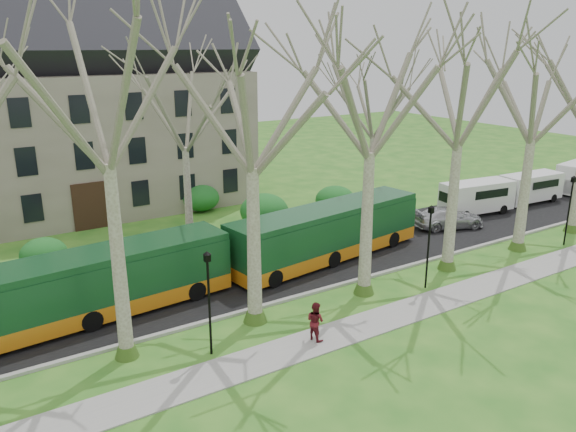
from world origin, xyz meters
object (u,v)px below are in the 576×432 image
object	(u,v)px
bus_lead	(94,284)
pedestrian_b	(315,321)
sedan	(449,218)
van_b	(531,188)
van_a	(477,198)
bus_follow	(327,232)

from	to	relation	value
bus_lead	pedestrian_b	size ratio (longest dim) A/B	7.53
sedan	pedestrian_b	xyz separation A→B (m)	(-16.24, -7.50, 0.15)
bus_lead	van_b	size ratio (longest dim) A/B	2.42
bus_lead	sedan	world-z (taller)	bus_lead
bus_lead	van_a	bearing A→B (deg)	-1.24
van_a	pedestrian_b	world-z (taller)	van_a
bus_lead	van_b	distance (m)	33.74
bus_lead	bus_follow	size ratio (longest dim) A/B	0.99
bus_lead	van_a	distance (m)	27.69
van_b	pedestrian_b	xyz separation A→B (m)	(-26.51, -8.53, -0.30)
bus_lead	van_b	world-z (taller)	bus_lead
bus_follow	van_a	distance (m)	14.60
van_b	van_a	bearing A→B (deg)	-177.37
bus_lead	van_b	xyz separation A→B (m)	(33.71, 1.52, -0.44)
bus_follow	van_a	xyz separation A→B (m)	(14.52, 1.41, -0.40)
sedan	van_b	world-z (taller)	van_b
van_a	bus_follow	bearing A→B (deg)	-166.59
sedan	pedestrian_b	bearing A→B (deg)	133.58
sedan	van_a	distance (m)	4.39
bus_lead	bus_follow	bearing A→B (deg)	-3.49
sedan	van_a	world-z (taller)	van_a
bus_follow	sedan	size ratio (longest dim) A/B	2.67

